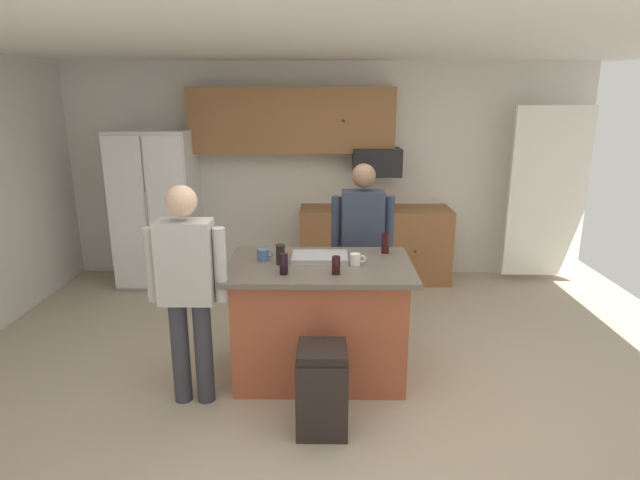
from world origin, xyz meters
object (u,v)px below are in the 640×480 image
Objects in this scene: refrigerator at (157,208)px; glass_pilsner at (280,254)px; microwave_over_range at (376,162)px; person_guest_left at (362,239)px; person_host_foreground at (187,283)px; tumbler_amber at (336,265)px; kitchen_island at (320,319)px; mug_ceramic_white at (355,259)px; glass_stout_tall at (283,264)px; glass_short_whisky at (385,243)px; trash_bin at (322,389)px; serving_tray at (320,257)px; mug_blue_stoneware at (263,255)px.

refrigerator reaches higher than glass_pilsner.
person_guest_left reaches higher than microwave_over_range.
person_host_foreground is 1.06m from tumbler_amber.
kitchen_island is 11.87× the size of mug_ceramic_white.
glass_stout_tall is (1.70, -2.46, 0.11)m from refrigerator.
kitchen_island is 8.58× the size of glass_short_whisky.
glass_stout_tall reaches higher than trash_bin.
tumbler_amber is 0.22× the size of trash_bin.
person_host_foreground is at bearing -167.20° from glass_stout_tall.
glass_short_whisky is at bearing 20.18° from glass_pilsner.
tumbler_amber is at bearing -28.95° from glass_pilsner.
microwave_over_range is (2.60, 0.12, 0.54)m from refrigerator.
glass_short_whisky is at bearing 34.46° from glass_stout_tall.
person_host_foreground is 1.26m from mug_ceramic_white.
person_host_foreground is at bearing -119.92° from microwave_over_range.
refrigerator is 3.26× the size of microwave_over_range.
refrigerator is 1.12× the size of person_guest_left.
microwave_over_range is at bearing 70.72° from glass_stout_tall.
person_guest_left is at bearing 48.70° from glass_pilsner.
trash_bin is at bearing -60.50° from glass_stout_tall.
trash_bin is (0.02, -0.85, -0.66)m from serving_tray.
person_guest_left is (2.34, -1.45, 0.02)m from refrigerator.
tumbler_amber is 0.31× the size of serving_tray.
refrigerator reaches higher than kitchen_island.
microwave_over_range is at bearing 78.54° from tumbler_amber.
refrigerator reaches higher than serving_tray.
glass_pilsner is (0.15, -0.10, 0.03)m from mug_blue_stoneware.
glass_short_whisky is (0.26, 0.33, 0.04)m from mug_ceramic_white.
glass_pilsner is at bearing -14.85° from person_guest_left.
person_guest_left reaches higher than kitchen_island.
refrigerator is 13.81× the size of mug_blue_stoneware.
kitchen_island is 0.60m from tumbler_amber.
person_guest_left is at bearing 108.40° from glass_short_whisky.
glass_stout_tall is at bearing 119.50° from trash_bin.
glass_short_whisky reaches higher than serving_tray.
person_guest_left reaches higher than glass_short_whisky.
person_host_foreground is at bearing -21.83° from person_guest_left.
glass_short_whisky is at bearing 12.05° from mug_blue_stoneware.
microwave_over_range is 2.37m from serving_tray.
glass_pilsner reaches higher than serving_tray.
person_host_foreground is 0.69m from mug_blue_stoneware.
glass_short_whisky is 0.89m from glass_pilsner.
refrigerator is 2.88m from serving_tray.
person_guest_left is at bearing 60.18° from serving_tray.
person_host_foreground is at bearing 160.01° from trash_bin.
glass_stout_tall is at bearing -157.51° from mug_ceramic_white.
mug_ceramic_white reaches higher than serving_tray.
glass_short_whisky is (0.54, 0.30, 0.55)m from kitchen_island.
person_host_foreground is at bearing -148.10° from glass_pilsner.
refrigerator is at bearing 126.65° from glass_pilsner.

